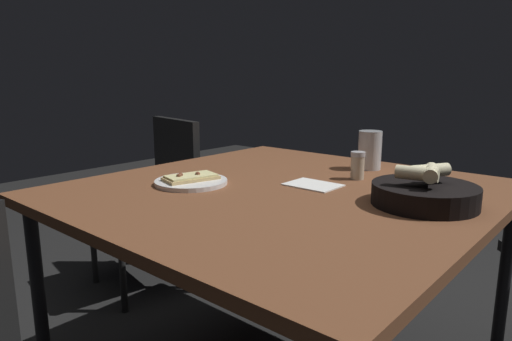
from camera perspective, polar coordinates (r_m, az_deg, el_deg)
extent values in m
cube|color=brown|center=(1.38, 3.40, -2.78)|extent=(1.17, 1.19, 0.03)
cylinder|color=black|center=(1.60, -25.58, -15.71)|extent=(0.04, 0.04, 0.69)
cylinder|color=black|center=(2.20, 1.02, -6.96)|extent=(0.04, 0.04, 0.69)
cylinder|color=black|center=(1.77, 28.71, -13.27)|extent=(0.04, 0.04, 0.69)
cylinder|color=silver|center=(1.43, -8.19, -1.44)|extent=(0.23, 0.23, 0.01)
cube|color=tan|center=(1.43, -8.21, -0.97)|extent=(0.13, 0.18, 0.01)
cube|color=beige|center=(1.43, -8.21, -0.66)|extent=(0.12, 0.17, 0.01)
sphere|color=brown|center=(1.42, -9.50, -0.57)|extent=(0.02, 0.02, 0.02)
sphere|color=brown|center=(1.41, -9.71, -0.70)|extent=(0.02, 0.02, 0.02)
sphere|color=brown|center=(1.43, -7.37, -0.45)|extent=(0.02, 0.02, 0.02)
cylinder|color=black|center=(1.26, 20.49, -2.90)|extent=(0.27, 0.27, 0.06)
cylinder|color=beige|center=(1.23, 21.19, -0.26)|extent=(0.07, 0.11, 0.04)
cylinder|color=beige|center=(1.26, 21.03, -0.03)|extent=(0.09, 0.12, 0.03)
cylinder|color=beige|center=(1.21, 19.64, -0.36)|extent=(0.11, 0.05, 0.04)
cylinder|color=#AC1414|center=(1.23, 22.83, -3.83)|extent=(0.06, 0.06, 0.03)
cylinder|color=silver|center=(1.69, 14.16, 2.52)|extent=(0.08, 0.08, 0.14)
cylinder|color=orange|center=(1.70, 14.10, 1.33)|extent=(0.07, 0.07, 0.06)
cylinder|color=#BFB299|center=(1.52, 12.69, 0.35)|extent=(0.04, 0.04, 0.08)
cylinder|color=maroon|center=(1.52, 12.66, -0.28)|extent=(0.04, 0.04, 0.04)
cylinder|color=#B7B7BC|center=(1.51, 12.77, 2.05)|extent=(0.05, 0.05, 0.01)
cube|color=white|center=(1.41, 7.21, -1.81)|extent=(0.16, 0.12, 0.00)
cylinder|color=black|center=(2.00, 28.74, -14.68)|extent=(0.03, 0.03, 0.42)
cube|color=black|center=(2.32, -14.23, -4.54)|extent=(0.51, 0.51, 0.04)
cube|color=black|center=(2.35, -10.07, 1.49)|extent=(0.42, 0.11, 0.41)
cylinder|color=black|center=(2.49, -19.83, -9.01)|extent=(0.03, 0.03, 0.40)
cylinder|color=black|center=(2.16, -16.49, -12.07)|extent=(0.03, 0.03, 0.40)
cylinder|color=black|center=(2.62, -11.91, -7.48)|extent=(0.03, 0.03, 0.40)
cylinder|color=black|center=(2.31, -7.61, -10.04)|extent=(0.03, 0.03, 0.40)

